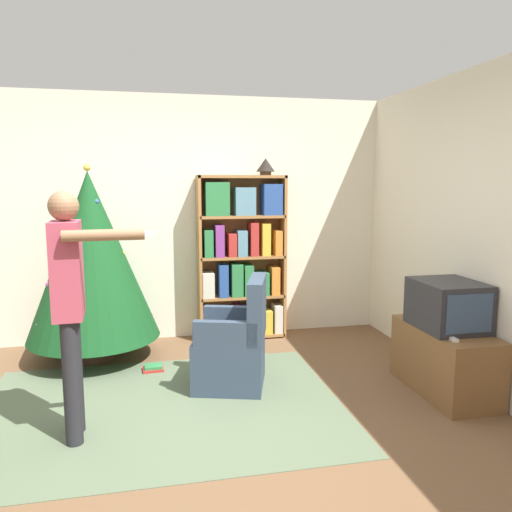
% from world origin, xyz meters
% --- Properties ---
extents(ground_plane, '(14.00, 14.00, 0.00)m').
position_xyz_m(ground_plane, '(0.00, 0.00, 0.00)').
color(ground_plane, brown).
extents(wall_back, '(8.00, 0.10, 2.60)m').
position_xyz_m(wall_back, '(0.00, 2.17, 1.30)').
color(wall_back, silver).
rests_on(wall_back, ground_plane).
extents(wall_right, '(0.10, 8.00, 2.60)m').
position_xyz_m(wall_right, '(2.31, 0.00, 1.30)').
color(wall_right, silver).
rests_on(wall_right, ground_plane).
extents(area_rug, '(2.71, 2.01, 0.01)m').
position_xyz_m(area_rug, '(-0.24, 0.36, 0.00)').
color(area_rug, '#56664C').
rests_on(area_rug, ground_plane).
extents(bookshelf, '(0.94, 0.28, 1.76)m').
position_xyz_m(bookshelf, '(0.67, 1.96, 0.85)').
color(bookshelf, '#A8703D').
rests_on(bookshelf, ground_plane).
extents(tv_stand, '(0.46, 0.95, 0.53)m').
position_xyz_m(tv_stand, '(2.01, 0.19, 0.27)').
color(tv_stand, brown).
rests_on(tv_stand, ground_plane).
extents(television, '(0.46, 0.56, 0.38)m').
position_xyz_m(television, '(2.01, 0.18, 0.72)').
color(television, '#28282D').
rests_on(television, tv_stand).
extents(game_remote, '(0.04, 0.12, 0.02)m').
position_xyz_m(game_remote, '(1.87, -0.10, 0.55)').
color(game_remote, white).
rests_on(game_remote, tv_stand).
extents(christmas_tree, '(1.23, 1.23, 1.86)m').
position_xyz_m(christmas_tree, '(-0.84, 1.59, 1.00)').
color(christmas_tree, '#4C3323').
rests_on(christmas_tree, ground_plane).
extents(armchair, '(0.70, 0.70, 0.92)m').
position_xyz_m(armchair, '(0.37, 0.67, 0.32)').
color(armchair, '#334256').
rests_on(armchair, ground_plane).
extents(standing_person, '(0.64, 0.47, 1.64)m').
position_xyz_m(standing_person, '(-0.80, 0.04, 0.97)').
color(standing_person, '#232328').
rests_on(standing_person, ground_plane).
extents(table_lamp, '(0.20, 0.20, 0.18)m').
position_xyz_m(table_lamp, '(0.94, 1.97, 1.87)').
color(table_lamp, '#473828').
rests_on(table_lamp, bookshelf).
extents(book_pile_near_tree, '(0.19, 0.16, 0.05)m').
position_xyz_m(book_pile_near_tree, '(-0.30, 1.14, 0.02)').
color(book_pile_near_tree, '#B22D28').
rests_on(book_pile_near_tree, ground_plane).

